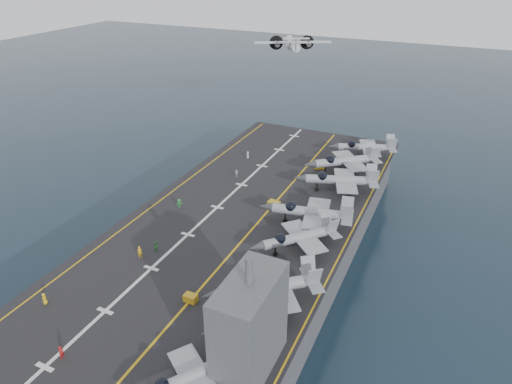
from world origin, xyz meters
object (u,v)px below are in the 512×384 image
at_px(island_superstructure, 249,316).
at_px(tow_cart_a, 191,298).
at_px(transport_plane, 293,47).
at_px(fighter_jet_0, 188,376).

bearing_deg(island_superstructure, tow_cart_a, 151.71).
distance_m(island_superstructure, tow_cart_a, 15.15).
relative_size(tow_cart_a, transport_plane, 0.07).
relative_size(island_superstructure, fighter_jet_0, 0.98).
xyz_separation_m(fighter_jet_0, transport_plane, (-23.94, 92.15, 16.43)).
distance_m(fighter_jet_0, tow_cart_a, 14.29).
height_order(island_superstructure, fighter_jet_0, island_superstructure).
xyz_separation_m(island_superstructure, fighter_jet_0, (-4.46, -5.74, -5.30)).
height_order(tow_cart_a, transport_plane, transport_plane).
distance_m(fighter_jet_0, transport_plane, 96.62).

